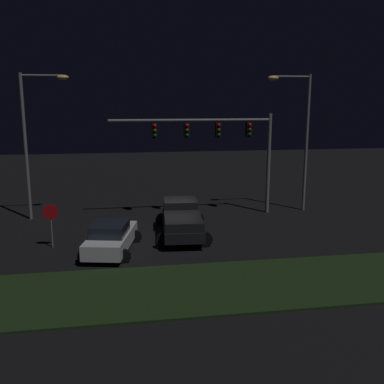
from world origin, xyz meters
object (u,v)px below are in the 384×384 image
(traffic_signal_gantry, at_px, (219,137))
(car_sedan, at_px, (111,237))
(pickup_truck, at_px, (182,218))
(stop_sign, at_px, (51,218))
(street_lamp_left, at_px, (34,130))
(street_lamp_right, at_px, (299,127))

(traffic_signal_gantry, bearing_deg, car_sedan, -136.94)
(pickup_truck, relative_size, car_sedan, 1.18)
(pickup_truck, distance_m, stop_sign, 6.83)
(pickup_truck, xyz_separation_m, stop_sign, (-6.73, -1.02, 0.56))
(car_sedan, distance_m, street_lamp_left, 9.66)
(pickup_truck, height_order, traffic_signal_gantry, traffic_signal_gantry)
(car_sedan, xyz_separation_m, stop_sign, (-2.95, 1.15, 0.82))
(pickup_truck, distance_m, street_lamp_right, 10.52)
(car_sedan, height_order, stop_sign, stop_sign)
(car_sedan, distance_m, street_lamp_right, 14.65)
(traffic_signal_gantry, relative_size, street_lamp_right, 1.15)
(traffic_signal_gantry, relative_size, street_lamp_left, 1.16)
(car_sedan, height_order, traffic_signal_gantry, traffic_signal_gantry)
(car_sedan, bearing_deg, stop_sign, 80.83)
(pickup_truck, bearing_deg, traffic_signal_gantry, -31.31)
(pickup_truck, xyz_separation_m, street_lamp_right, (8.40, 4.36, 4.59))
(car_sedan, relative_size, stop_sign, 2.10)
(street_lamp_right, bearing_deg, traffic_signal_gantry, -177.56)
(car_sedan, distance_m, traffic_signal_gantry, 10.17)
(street_lamp_right, relative_size, stop_sign, 4.01)
(traffic_signal_gantry, bearing_deg, street_lamp_right, 2.44)
(traffic_signal_gantry, bearing_deg, street_lamp_left, 176.32)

